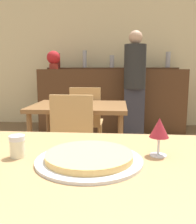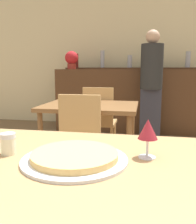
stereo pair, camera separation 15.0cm
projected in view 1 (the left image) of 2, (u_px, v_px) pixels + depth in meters
name	position (u px, v px, depth m)	size (l,w,h in m)	color
wall_back	(113.00, 55.00, 4.94)	(8.00, 0.05, 2.80)	beige
dining_table_near	(83.00, 179.00, 0.99)	(1.20, 0.86, 0.76)	#A87F51
dining_table_far	(79.00, 113.00, 2.64)	(0.99, 0.75, 0.74)	brown
bar_counter	(111.00, 100.00, 4.59)	(2.60, 0.56, 1.11)	#4C2D19
bar_back_shelf	(112.00, 65.00, 4.62)	(2.39, 0.24, 0.34)	#4C2D19
chair_far_side_front	(70.00, 141.00, 2.13)	(0.40, 0.40, 0.89)	tan
chair_far_side_back	(86.00, 117.00, 3.20)	(0.40, 0.40, 0.89)	tan
pizza_tray	(89.00, 158.00, 0.96)	(0.41, 0.41, 0.04)	silver
cheese_shaker	(17.00, 146.00, 1.01)	(0.06, 0.06, 0.09)	beige
person_standing	(135.00, 82.00, 3.93)	(0.34, 0.34, 1.70)	#2D2D38
wine_glass	(159.00, 129.00, 1.01)	(0.08, 0.08, 0.16)	silver
potted_plant	(54.00, 59.00, 4.50)	(0.24, 0.24, 0.33)	maroon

